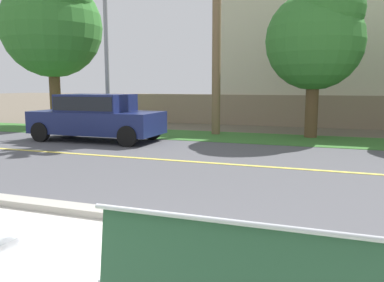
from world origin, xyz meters
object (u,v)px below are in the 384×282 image
(shade_tree_far_left, at_px, (53,19))
(shade_tree_left, at_px, (318,34))
(streetlamp, at_px, (108,19))
(car_navy_near, at_px, (97,115))

(shade_tree_far_left, xyz_separation_m, shade_tree_left, (11.03, -0.26, -1.10))
(streetlamp, distance_m, shade_tree_far_left, 3.77)
(shade_tree_left, bearing_deg, car_navy_near, -154.91)
(car_navy_near, xyz_separation_m, shade_tree_far_left, (-4.28, 3.42, 3.81))
(car_navy_near, height_order, streetlamp, streetlamp)
(streetlamp, height_order, shade_tree_left, streetlamp)
(streetlamp, xyz_separation_m, shade_tree_far_left, (-3.53, 1.27, 0.38))
(car_navy_near, bearing_deg, streetlamp, 109.39)
(shade_tree_far_left, distance_m, shade_tree_left, 11.09)
(car_navy_near, distance_m, shade_tree_left, 7.93)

